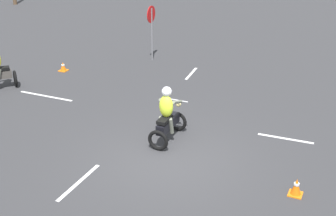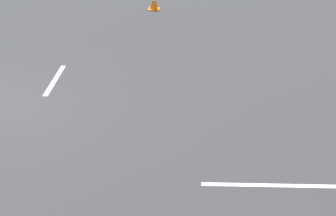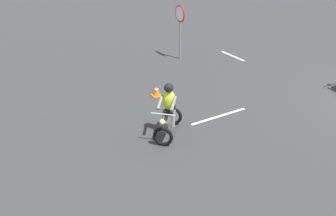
% 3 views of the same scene
% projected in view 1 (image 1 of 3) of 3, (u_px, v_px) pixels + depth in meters
% --- Properties ---
extents(ground_plane, '(120.00, 120.00, 0.00)m').
position_uv_depth(ground_plane, '(169.00, 159.00, 12.39)').
color(ground_plane, '#333335').
extents(motorcycle_rider_foreground, '(1.51, 0.70, 1.66)m').
position_uv_depth(motorcycle_rider_foreground, '(167.00, 117.00, 13.02)').
color(motorcycle_rider_foreground, black).
rests_on(motorcycle_rider_foreground, ground).
extents(stop_sign, '(0.70, 0.08, 2.30)m').
position_uv_depth(stop_sign, '(151.00, 22.00, 19.20)').
color(stop_sign, slate).
rests_on(stop_sign, ground).
extents(traffic_cone_near_right, '(0.32, 0.32, 0.43)m').
position_uv_depth(traffic_cone_near_right, '(296.00, 187.00, 10.81)').
color(traffic_cone_near_right, orange).
rests_on(traffic_cone_near_right, ground).
extents(traffic_cone_mid_left, '(0.32, 0.32, 0.36)m').
position_uv_depth(traffic_cone_mid_left, '(63.00, 67.00, 18.55)').
color(traffic_cone_mid_left, orange).
rests_on(traffic_cone_mid_left, ground).
extents(lane_stripe_e, '(1.40, 0.23, 0.01)m').
position_uv_depth(lane_stripe_e, '(191.00, 73.00, 18.33)').
color(lane_stripe_e, silver).
rests_on(lane_stripe_e, ground).
extents(lane_stripe_n, '(0.15, 2.14, 0.01)m').
position_uv_depth(lane_stripe_n, '(46.00, 96.00, 16.26)').
color(lane_stripe_n, silver).
rests_on(lane_stripe_n, ground).
extents(lane_stripe_w, '(1.74, 0.10, 0.01)m').
position_uv_depth(lane_stripe_w, '(79.00, 182.00, 11.37)').
color(lane_stripe_w, silver).
rests_on(lane_stripe_w, ground).
extents(lane_stripe_s, '(0.19, 1.58, 0.01)m').
position_uv_depth(lane_stripe_s, '(286.00, 139.00, 13.41)').
color(lane_stripe_s, silver).
rests_on(lane_stripe_s, ground).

